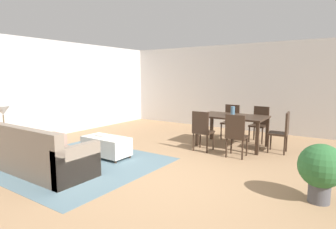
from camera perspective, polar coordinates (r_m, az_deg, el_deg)
name	(u,v)px	position (r m, az deg, el deg)	size (l,w,h in m)	color
ground_plane	(158,179)	(4.69, -2.01, -13.30)	(10.80, 10.80, 0.00)	#9E7A56
wall_back	(253,88)	(8.92, 17.20, 5.34)	(9.00, 0.12, 2.70)	beige
wall_left	(32,90)	(8.15, -26.45, 4.66)	(0.12, 11.00, 2.70)	beige
area_rug	(78,163)	(5.75, -18.22, -9.62)	(3.00, 2.80, 0.01)	slate
couch	(40,156)	(5.40, -25.03, -7.86)	(2.06, 0.85, 0.86)	gray
ottoman_table	(106,146)	(5.98, -12.69, -6.32)	(1.03, 0.52, 0.43)	silver
side_table	(5,138)	(6.54, -30.76, -4.13)	(0.40, 0.40, 0.58)	olive
table_lamp	(3,112)	(6.46, -31.09, 0.51)	(0.26, 0.26, 0.53)	brown
dining_table	(232,119)	(6.83, 13.22, -0.95)	(1.58, 0.96, 0.76)	#332319
dining_chair_near_left	(202,129)	(6.28, 7.09, -2.95)	(0.40, 0.40, 0.92)	#332319
dining_chair_near_right	(236,133)	(5.90, 13.94, -3.83)	(0.42, 0.42, 0.92)	#332319
dining_chair_far_left	(231,119)	(7.76, 12.93, -1.00)	(0.40, 0.40, 0.92)	#332319
dining_chair_far_right	(260,122)	(7.53, 18.52, -1.48)	(0.43, 0.43, 0.92)	#332319
dining_chair_head_east	(282,130)	(6.59, 22.64, -2.99)	(0.43, 0.43, 0.92)	#332319
vase_centerpiece	(233,111)	(6.78, 13.31, 0.71)	(0.10, 0.10, 0.22)	slate
book_on_ottoman	(103,135)	(6.03, -13.42, -4.24)	(0.26, 0.20, 0.03)	silver
potted_plant	(321,168)	(4.27, 29.20, -9.73)	(0.59, 0.59, 0.81)	#4C4C51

